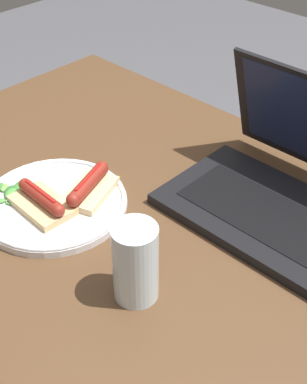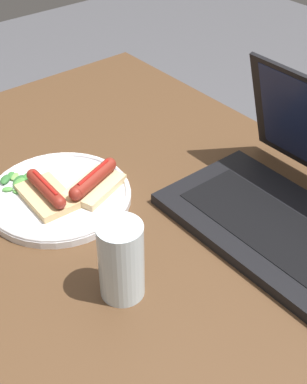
% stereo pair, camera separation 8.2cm
% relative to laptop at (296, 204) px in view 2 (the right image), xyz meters
% --- Properties ---
extents(desk, '(1.16, 0.80, 0.77)m').
position_rel_laptop_xyz_m(desk, '(-0.13, -0.21, -0.13)').
color(desk, '#4C331E').
rests_on(desk, ground_plane).
extents(laptop, '(0.37, 0.27, 0.21)m').
position_rel_laptop_xyz_m(laptop, '(0.00, 0.00, 0.00)').
color(laptop, black).
rests_on(laptop, desk).
extents(plate, '(0.24, 0.24, 0.02)m').
position_rel_laptop_xyz_m(plate, '(-0.29, -0.26, -0.03)').
color(plate, silver).
rests_on(plate, desk).
extents(sausage_toast_left, '(0.11, 0.07, 0.04)m').
position_rel_laptop_xyz_m(sausage_toast_left, '(-0.28, -0.28, -0.01)').
color(sausage_toast_left, tan).
rests_on(sausage_toast_left, plate).
extents(sausage_toast_middle, '(0.09, 0.12, 0.04)m').
position_rel_laptop_xyz_m(sausage_toast_middle, '(-0.26, -0.21, -0.01)').
color(sausage_toast_middle, '#D6B784').
rests_on(sausage_toast_middle, plate).
extents(salad_pile, '(0.07, 0.07, 0.01)m').
position_rel_laptop_xyz_m(salad_pile, '(-0.36, -0.30, -0.02)').
color(salad_pile, '#2D662D').
rests_on(salad_pile, plate).
extents(drinking_glass, '(0.06, 0.06, 0.12)m').
position_rel_laptop_xyz_m(drinking_glass, '(-0.06, -0.30, 0.02)').
color(drinking_glass, silver).
rests_on(drinking_glass, desk).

